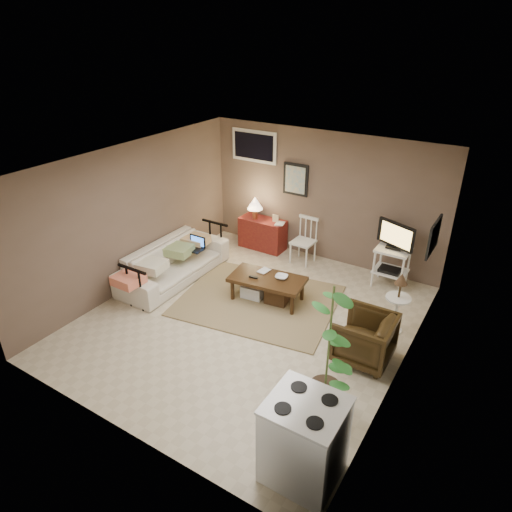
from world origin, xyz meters
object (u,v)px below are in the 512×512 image
Objects in this scene: stove at (304,440)px; spindle_chair at (304,242)px; armchair at (364,336)px; red_console at (262,231)px; side_table at (399,296)px; tv_stand at (393,253)px; potted_plant at (329,347)px; sofa at (173,257)px; coffee_table at (267,287)px.

spindle_chair is at bearing 116.54° from stove.
armchair is at bearing -47.29° from spindle_chair.
red_console is 5.16m from stove.
armchair is at bearing -102.10° from side_table.
stove is (3.01, -4.20, 0.10)m from red_console.
potted_plant is at bearing -86.06° from tv_stand.
side_table reaches higher than spindle_chair.
side_table is at bearing -82.35° from sofa.
potted_plant is at bearing -4.05° from armchair.
stove is (0.11, -2.00, 0.10)m from armchair.
spindle_chair is at bearing 94.14° from coffee_table.
side_table is (2.10, -1.25, 0.18)m from spindle_chair.
coffee_table is 1.31× the size of side_table.
potted_plant is (1.75, -1.65, 0.65)m from coffee_table.
tv_stand reaches higher than red_console.
tv_stand is at bearing 44.50° from coffee_table.
potted_plant reaches higher than side_table.
side_table is at bearing 167.22° from armchair.
potted_plant reaches higher than tv_stand.
sofa reaches higher than coffee_table.
coffee_table is 1.33× the size of stove.
spindle_chair is 3.71m from potted_plant.
red_console is 2.63m from tv_stand.
stove reaches higher than armchair.
potted_plant is at bearing 101.11° from stove.
coffee_table is 1.69× the size of armchair.
spindle_chair reaches higher than sofa.
tv_stand is (1.64, -0.02, 0.21)m from spindle_chair.
sofa is 1.98m from red_console.
spindle_chair is 4.57m from stove.
side_table is at bearing 7.91° from coffee_table.
side_table reaches higher than sofa.
red_console reaches higher than spindle_chair.
side_table is (1.99, 0.28, 0.34)m from coffee_table.
side_table is at bearing -69.44° from tv_stand.
sofa is 3.71m from tv_stand.
tv_stand is at bearing 93.94° from potted_plant.
tv_stand is at bearing 110.56° from side_table.
potted_plant reaches higher than spindle_chair.
red_console is 1.22× the size of spindle_chair.
tv_stand is 0.69× the size of potted_plant.
sofa is at bearing -172.35° from side_table.
tv_stand is 3.18m from potted_plant.
potted_plant is (3.50, -1.43, 0.48)m from sofa.
side_table is at bearing 82.79° from potted_plant.
stove is at bearing -78.89° from potted_plant.
coffee_table is at bearing 136.68° from potted_plant.
stove is (0.40, -4.07, -0.15)m from tv_stand.
sofa is 3.78m from side_table.
sofa is at bearing 157.81° from potted_plant.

